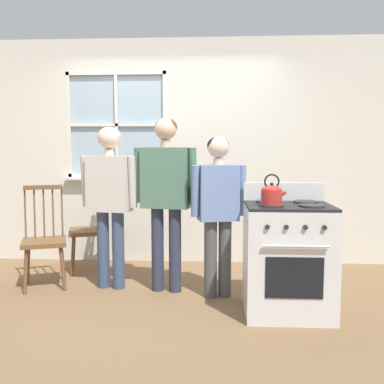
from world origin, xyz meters
name	(u,v)px	position (x,y,z in m)	size (l,w,h in m)	color
ground_plane	(158,299)	(0.00, 0.00, 0.00)	(16.00, 16.00, 0.00)	brown
wall_back	(177,154)	(0.05, 1.40, 1.33)	(6.40, 0.16, 2.70)	silver
chair_by_window	(44,241)	(-1.20, 0.32, 0.46)	(0.53, 0.52, 1.02)	brown
chair_near_wall	(89,231)	(-0.91, 0.91, 0.46)	(0.51, 0.52, 1.02)	brown
person_elderly_left	(110,190)	(-0.52, 0.32, 0.98)	(0.58, 0.28, 1.60)	#384766
person_teen_center	(166,186)	(0.05, 0.25, 1.03)	(0.62, 0.28, 1.68)	#2D3347
person_adult_right	(218,202)	(0.55, 0.12, 0.90)	(0.52, 0.29, 1.50)	#4C4C51
stove	(288,257)	(1.13, -0.24, 0.47)	(0.71, 0.68, 1.08)	silver
kettle	(272,194)	(0.97, -0.37, 1.02)	(0.21, 0.17, 0.25)	red
potted_plant	(133,172)	(-0.48, 1.31, 1.11)	(0.14, 0.14, 0.22)	#42474C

